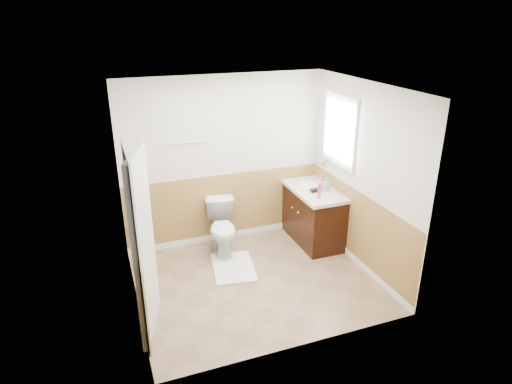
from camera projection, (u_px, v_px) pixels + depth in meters
name	position (u px, v px, depth m)	size (l,w,h in m)	color
floor	(256.00, 281.00, 5.77)	(3.00, 3.00, 0.00)	#8C7051
ceiling	(255.00, 88.00, 4.83)	(3.00, 3.00, 0.00)	white
wall_back	(225.00, 161.00, 6.43)	(3.00, 3.00, 0.00)	silver
wall_front	(303.00, 241.00, 4.18)	(3.00, 3.00, 0.00)	silver
wall_left	(127.00, 211.00, 4.82)	(3.00, 3.00, 0.00)	silver
wall_right	(362.00, 178.00, 5.79)	(3.00, 3.00, 0.00)	silver
wainscot_back	(226.00, 208.00, 6.70)	(3.00, 3.00, 0.00)	#AB8444
wainscot_front	(300.00, 306.00, 4.47)	(3.00, 3.00, 0.00)	#AB8444
wainscot_left	(135.00, 269.00, 5.10)	(2.60, 2.60, 0.00)	#AB8444
wainscot_right	(356.00, 229.00, 6.07)	(2.60, 2.60, 0.00)	#AB8444
toilet	(223.00, 228.00, 6.35)	(0.42, 0.74, 0.75)	white
bath_mat	(233.00, 267.00, 6.06)	(0.55, 0.80, 0.02)	white
vanity_cabinet	(313.00, 216.00, 6.67)	(0.55, 1.10, 0.80)	black
vanity_knob_left	(298.00, 213.00, 6.43)	(0.03, 0.03, 0.03)	#BBBAC1
vanity_knob_right	(293.00, 208.00, 6.61)	(0.03, 0.03, 0.03)	silver
countertop	(314.00, 190.00, 6.51)	(0.60, 1.15, 0.05)	silver
sink_basin	(310.00, 185.00, 6.63)	(0.36, 0.36, 0.02)	white
faucet	(321.00, 180.00, 6.67)	(0.02, 0.02, 0.14)	silver
lotion_bottle	(319.00, 191.00, 6.14)	(0.05, 0.05, 0.22)	#CB3454
soap_dispenser	(326.00, 184.00, 6.40)	(0.09, 0.09, 0.20)	#9CA5B0
hair_dryer_body	(315.00, 190.00, 6.37)	(0.07, 0.07, 0.14)	black
hair_dryer_handle	(314.00, 192.00, 6.36)	(0.03, 0.03, 0.07)	black
mirror_panel	(322.00, 135.00, 6.62)	(0.02, 0.35, 0.90)	silver
window_frame	(340.00, 130.00, 6.10)	(0.04, 0.80, 1.00)	white
window_glass	(341.00, 130.00, 6.11)	(0.01, 0.70, 0.90)	white
door	(144.00, 247.00, 4.55)	(0.05, 0.80, 2.04)	white
door_frame	(136.00, 247.00, 4.52)	(0.02, 0.92, 2.10)	white
door_knob	(146.00, 238.00, 4.88)	(0.06, 0.06, 0.06)	silver
towel_bar	(187.00, 143.00, 6.08)	(0.02, 0.02, 0.62)	silver
tp_holder_bar	(220.00, 199.00, 6.54)	(0.02, 0.02, 0.14)	silver
tp_roll	(220.00, 199.00, 6.54)	(0.11, 0.11, 0.10)	white
tp_sheet	(221.00, 205.00, 6.59)	(0.10, 0.01, 0.16)	white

